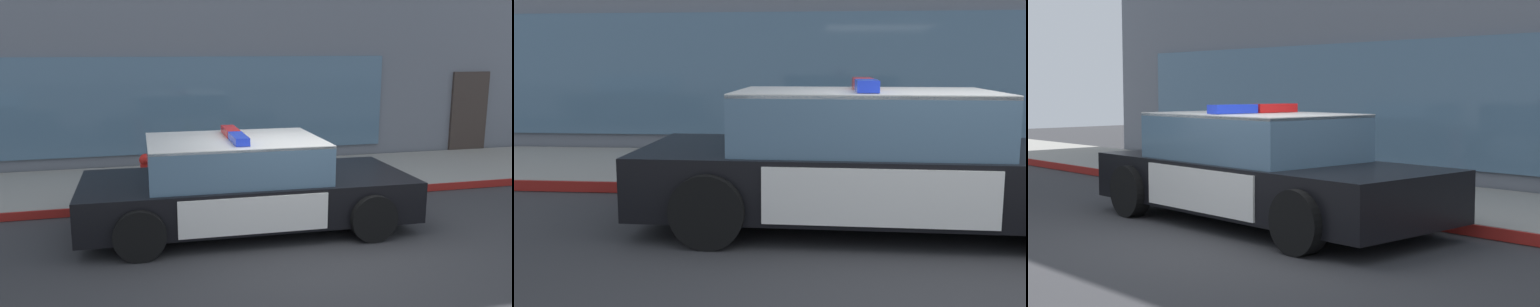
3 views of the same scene
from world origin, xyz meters
TOP-DOWN VIEW (x-y plane):
  - ground at (0.00, 0.00)m, footprint 48.00×48.00m
  - sidewalk at (0.00, 3.35)m, footprint 48.00×2.88m
  - curb_red_paint at (0.00, 1.90)m, footprint 28.80×0.04m
  - police_cruiser at (-0.79, 0.75)m, footprint 4.91×2.19m
  - fire_hydrant at (-2.17, 2.46)m, footprint 0.34×0.39m

SIDE VIEW (x-z plane):
  - ground at x=0.00m, z-range 0.00..0.00m
  - sidewalk at x=0.00m, z-range 0.00..0.15m
  - curb_red_paint at x=0.00m, z-range 0.01..0.14m
  - fire_hydrant at x=-2.17m, z-range 0.14..0.86m
  - police_cruiser at x=-0.79m, z-range -0.07..1.43m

